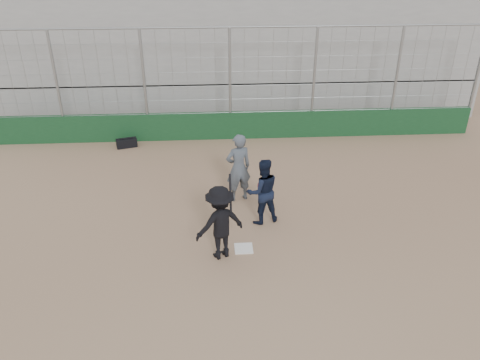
{
  "coord_description": "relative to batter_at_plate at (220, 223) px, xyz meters",
  "views": [
    {
      "loc": [
        -0.67,
        -9.22,
        6.74
      ],
      "look_at": [
        0.0,
        1.4,
        1.15
      ],
      "focal_mm": 35.0,
      "sensor_mm": 36.0,
      "label": 1
    }
  ],
  "objects": [
    {
      "name": "ground",
      "position": [
        0.56,
        0.22,
        -0.91
      ],
      "size": [
        90.0,
        90.0,
        0.0
      ],
      "primitive_type": "plane",
      "color": "brown",
      "rests_on": "ground"
    },
    {
      "name": "home_plate",
      "position": [
        0.56,
        0.22,
        -0.9
      ],
      "size": [
        0.44,
        0.44,
        0.02
      ],
      "primitive_type": "cube",
      "color": "white",
      "rests_on": "ground"
    },
    {
      "name": "backstop",
      "position": [
        0.56,
        7.22,
        0.04
      ],
      "size": [
        18.1,
        0.25,
        4.04
      ],
      "color": "#11361B",
      "rests_on": "ground"
    },
    {
      "name": "bleachers",
      "position": [
        0.56,
        12.17,
        2.01
      ],
      "size": [
        20.25,
        6.7,
        6.98
      ],
      "color": "gray",
      "rests_on": "ground"
    },
    {
      "name": "batter_at_plate",
      "position": [
        0.0,
        0.0,
        0.0
      ],
      "size": [
        1.35,
        1.1,
        1.97
      ],
      "color": "black",
      "rests_on": "ground"
    },
    {
      "name": "catcher_crouched",
      "position": [
        1.13,
        1.38,
        -0.3
      ],
      "size": [
        1.05,
        0.92,
        1.22
      ],
      "color": "black",
      "rests_on": "ground"
    },
    {
      "name": "umpire",
      "position": [
        0.58,
        2.63,
        -0.01
      ],
      "size": [
        0.85,
        0.69,
        1.8
      ],
      "primitive_type": "imported",
      "rotation": [
        0.0,
        0.0,
        3.47
      ],
      "color": "#48515B",
      "rests_on": "ground"
    },
    {
      "name": "equipment_bag",
      "position": [
        -3.18,
        6.61,
        -0.76
      ],
      "size": [
        0.77,
        0.49,
        0.34
      ],
      "color": "black",
      "rests_on": "ground"
    }
  ]
}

